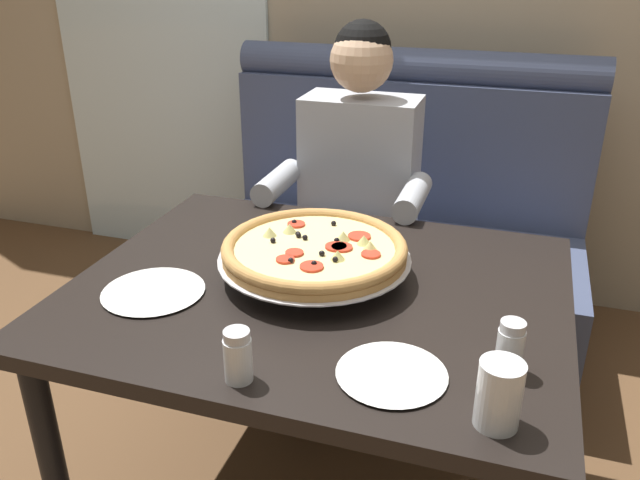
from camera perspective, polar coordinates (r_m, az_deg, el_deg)
booth_bench at (r=2.58m, az=6.45°, el=-0.65°), size 1.42×0.78×1.13m
dining_table at (r=1.65m, az=-0.16°, el=-6.54°), size 1.20×0.97×0.72m
diner_main at (r=2.24m, az=2.82°, el=4.13°), size 0.54×0.64×1.27m
pizza at (r=1.61m, az=-0.47°, el=-0.90°), size 0.48×0.48×0.11m
shaker_parmesan at (r=1.27m, az=-7.23°, el=-10.39°), size 0.06×0.06×0.11m
shaker_oregano at (r=1.33m, az=16.36°, el=-9.32°), size 0.05×0.05×0.11m
plate_near_left at (r=1.62m, az=-14.49°, el=-4.21°), size 0.25×0.25×0.02m
plate_near_right at (r=1.30m, az=6.34°, el=-11.41°), size 0.22×0.22×0.02m
drinking_glass at (r=1.19m, az=15.47°, el=-13.21°), size 0.08×0.08×0.13m
patio_chair at (r=4.00m, az=-11.51°, el=10.10°), size 0.43×0.43×0.86m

